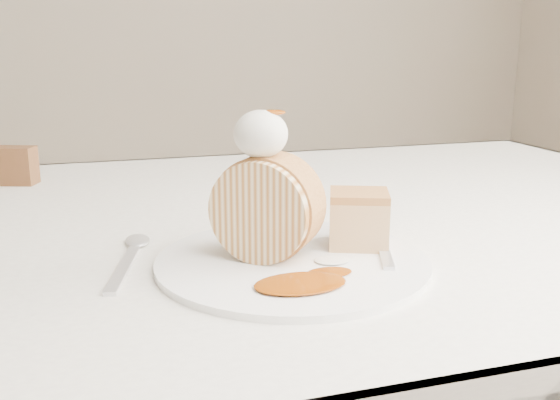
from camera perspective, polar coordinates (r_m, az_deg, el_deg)
name	(u,v)px	position (r m, az deg, el deg)	size (l,w,h in m)	color
table	(275,275)	(0.86, -0.47, -6.84)	(1.40, 0.90, 0.75)	white
plate	(292,262)	(0.64, 1.13, -5.67)	(0.28, 0.28, 0.01)	white
roulade_slice	(267,208)	(0.63, -1.23, -0.73)	(0.10, 0.10, 0.06)	beige
cake_chunk	(358,222)	(0.67, 7.18, -2.03)	(0.06, 0.06, 0.05)	#AC7741
whipped_cream	(261,134)	(0.61, -1.77, 6.04)	(0.05, 0.05, 0.05)	silver
caramel_drizzle	(272,106)	(0.61, -0.70, 8.56)	(0.03, 0.02, 0.01)	#7E3305
caramel_pool	(300,283)	(0.57, 1.87, -7.61)	(0.09, 0.06, 0.00)	#7E3305
fork	(384,249)	(0.67, 9.45, -4.44)	(0.02, 0.16, 0.00)	silver
spoon	(123,269)	(0.64, -14.13, -6.11)	(0.02, 0.16, 0.00)	silver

